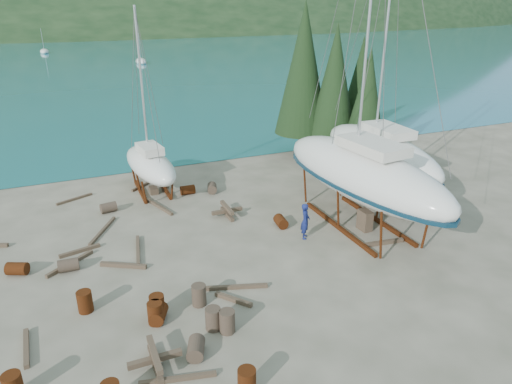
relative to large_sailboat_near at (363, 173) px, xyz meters
name	(u,v)px	position (x,y,z in m)	size (l,w,h in m)	color
ground	(232,271)	(-7.92, -1.67, -3.04)	(600.00, 600.00, 0.00)	#565244
bay_water	(59,23)	(-7.92, 313.33, -3.03)	(700.00, 700.00, 0.00)	#1A7083
far_hill	(59,23)	(-7.92, 318.33, -3.04)	(800.00, 360.00, 110.00)	black
far_house_center	(10,27)	(-27.92, 188.33, -0.11)	(6.60, 5.60, 5.60)	beige
far_house_right	(142,25)	(22.08, 188.33, -0.11)	(6.60, 5.60, 5.60)	beige
cypress_near_right	(334,84)	(4.58, 10.33, 2.75)	(3.60, 3.60, 10.00)	black
cypress_mid_right	(367,99)	(6.08, 8.33, 1.88)	(3.06, 3.06, 8.50)	black
cypress_back_left	(303,69)	(3.08, 12.33, 3.63)	(4.14, 4.14, 11.50)	black
cypress_far_right	(360,87)	(7.58, 11.33, 2.17)	(3.24, 3.24, 9.00)	black
moored_boat_mid	(141,61)	(2.08, 78.33, -2.65)	(2.00, 5.00, 6.05)	silver
moored_boat_far	(44,52)	(-15.92, 108.33, -2.65)	(2.00, 5.00, 6.05)	silver
large_sailboat_near	(363,173)	(0.00, 0.00, 0.00)	(4.64, 12.26, 18.86)	silver
large_sailboat_far	(380,152)	(3.57, 3.24, -0.25)	(3.53, 10.87, 17.03)	silver
small_sailboat_shore	(150,164)	(-9.32, 9.26, -1.20)	(3.12, 7.17, 11.11)	silver
worker	(305,221)	(-3.36, -0.14, -2.09)	(0.69, 0.45, 1.90)	navy
drum_1	(196,348)	(-10.89, -6.18, -2.75)	(0.58, 0.58, 0.88)	#2D2823
drum_2	(17,269)	(-16.77, 1.82, -2.75)	(0.58, 0.58, 0.88)	#5C2B0F
drum_4	(188,190)	(-7.36, 7.88, -2.75)	(0.58, 0.58, 0.88)	#5C2B0F
drum_5	(227,321)	(-9.49, -5.44, -2.60)	(0.58, 0.58, 0.88)	#2D2823
drum_6	(281,222)	(-3.93, 1.49, -2.75)	(0.58, 0.58, 0.88)	#5C2B0F
drum_7	(247,381)	(-9.90, -8.37, -2.60)	(0.58, 0.58, 0.88)	#5C2B0F
drum_8	(85,302)	(-14.18, -2.13, -2.60)	(0.58, 0.58, 0.88)	#5C2B0F
drum_9	(109,207)	(-12.28, 7.06, -2.75)	(0.58, 0.58, 0.88)	#2D2823
drum_11	(212,188)	(-5.84, 7.59, -2.75)	(0.58, 0.58, 0.88)	#2D2823
drum_12	(159,314)	(-11.68, -3.82, -2.75)	(0.58, 0.58, 0.88)	#5C2B0F
drum_13	(157,305)	(-11.65, -3.48, -2.60)	(0.58, 0.58, 0.88)	#5C2B0F
drum_14	(155,313)	(-11.81, -3.92, -2.60)	(0.58, 0.58, 0.88)	#5C2B0F
drum_15	(69,265)	(-14.66, 1.25, -2.75)	(0.58, 0.58, 0.88)	#2D2823
drum_16	(213,319)	(-9.92, -5.08, -2.60)	(0.58, 0.58, 0.88)	#2D2823
drum_17	(199,295)	(-9.97, -3.46, -2.60)	(0.58, 0.58, 0.88)	#2D2823
timber_0	(75,199)	(-14.02, 9.68, -2.97)	(0.14, 2.29, 0.14)	brown
timber_1	(384,242)	(-0.03, -2.32, -2.94)	(0.19, 2.08, 0.19)	brown
timber_3	(178,379)	(-11.75, -7.05, -2.96)	(0.15, 2.47, 0.15)	brown
timber_4	(80,251)	(-14.12, 2.81, -2.95)	(0.17, 1.95, 0.17)	brown
timber_5	(233,287)	(-8.35, -2.98, -2.96)	(0.16, 2.93, 0.16)	brown
timber_6	(160,183)	(-8.62, 10.29, -2.94)	(0.19, 2.07, 0.19)	brown
timber_7	(233,299)	(-8.65, -3.81, -2.95)	(0.17, 1.69, 0.17)	brown
timber_8	(123,265)	(-12.37, 0.60, -2.94)	(0.19, 2.18, 0.19)	brown
timber_9	(144,185)	(-9.63, 10.40, -2.96)	(0.15, 2.41, 0.15)	brown
timber_10	(158,206)	(-9.51, 6.59, -2.95)	(0.16, 3.05, 0.16)	brown
timber_11	(138,250)	(-11.51, 1.81, -2.96)	(0.15, 2.79, 0.15)	brown
timber_12	(26,348)	(-16.26, -3.60, -2.95)	(0.17, 2.05, 0.17)	brown
timber_15	(103,231)	(-12.88, 4.60, -2.96)	(0.15, 3.17, 0.15)	brown
timber_17	(70,264)	(-14.61, 1.74, -2.96)	(0.16, 2.56, 0.16)	brown
timber_pile_fore	(155,359)	(-12.28, -6.15, -2.74)	(1.80, 1.80, 0.60)	brown
timber_pile_aft	(227,211)	(-6.15, 3.91, -2.74)	(1.80, 1.80, 0.60)	brown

